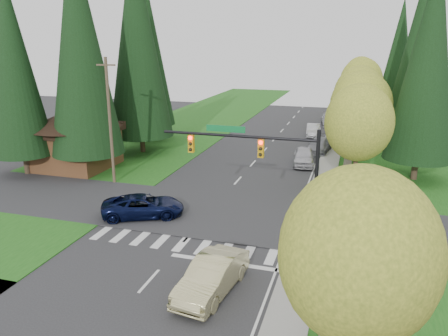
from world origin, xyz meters
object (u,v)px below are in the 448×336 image
at_px(suv_navy, 143,206).
at_px(parked_car_d, 314,129).
at_px(sedan_champagne, 212,276).
at_px(parked_car_c, 313,130).
at_px(parked_car_b, 319,145).
at_px(parked_car_a, 304,156).
at_px(parked_car_e, 329,120).

relative_size(suv_navy, parked_car_d, 1.36).
xyz_separation_m(sedan_champagne, parked_car_c, (0.98, 36.11, -0.09)).
bearing_deg(sedan_champagne, parked_car_b, 93.00).
bearing_deg(parked_car_d, parked_car_a, -90.93).
height_order(sedan_champagne, suv_navy, sedan_champagne).
relative_size(sedan_champagne, parked_car_c, 1.13).
bearing_deg(parked_car_d, parked_car_c, -92.72).
xyz_separation_m(sedan_champagne, parked_car_b, (2.38, 28.40, -0.10)).
distance_m(suv_navy, parked_car_d, 30.86).
bearing_deg(parked_car_d, parked_car_b, -83.50).
relative_size(parked_car_a, parked_car_c, 1.05).
xyz_separation_m(parked_car_c, parked_car_e, (1.40, 7.92, 0.04)).
height_order(sedan_champagne, parked_car_b, sedan_champagne).
relative_size(parked_car_b, parked_car_e, 0.94).
bearing_deg(parked_car_a, parked_car_c, 85.56).
bearing_deg(parked_car_a, parked_car_e, 81.02).
distance_m(parked_car_b, parked_car_c, 7.83).
height_order(parked_car_a, parked_car_b, parked_car_a).
bearing_deg(sedan_champagne, suv_navy, 142.38).
height_order(suv_navy, parked_car_c, suv_navy).
height_order(suv_navy, parked_car_b, suv_navy).
xyz_separation_m(parked_car_a, parked_car_c, (-0.44, 13.08, -0.07)).
relative_size(suv_navy, parked_car_e, 1.00).
bearing_deg(parked_car_b, parked_car_c, 107.27).
bearing_deg(parked_car_e, parked_car_d, -109.20).
bearing_deg(suv_navy, parked_car_c, -40.64).
distance_m(sedan_champagne, parked_car_c, 36.12).
distance_m(parked_car_a, parked_car_e, 21.02).
height_order(sedan_champagne, parked_car_a, sedan_champagne).
bearing_deg(parked_car_e, parked_car_c, -107.92).
bearing_deg(parked_car_c, parked_car_b, -84.43).
relative_size(parked_car_d, parked_car_e, 0.74).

